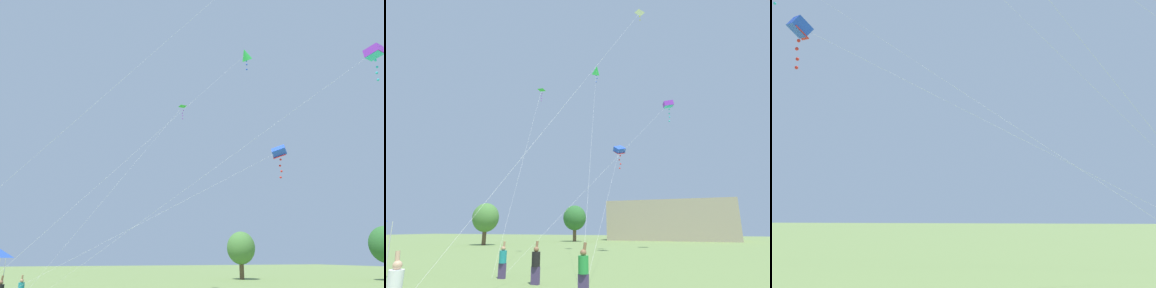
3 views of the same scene
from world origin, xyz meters
TOP-DOWN VIEW (x-y plane):
  - distant_building at (4.94, 65.44)m, footprint 26.96×11.11m
  - tree_far_right at (-21.62, 34.16)m, footprint 4.38×3.94m
  - tree_near_right at (-13.20, 52.20)m, footprint 4.79×4.31m
  - person_green_shirt at (6.07, 5.11)m, footprint 0.42×0.42m
  - person_black_shirt at (2.99, 6.71)m, footprint 0.41×0.41m
  - person_teal_shirt at (0.43, 7.62)m, footprint 0.40×0.40m
  - kite_green_delta_0 at (-4.42, 20.05)m, footprint 4.93×13.36m
  - kite_green_diamond_1 at (0.56, 25.05)m, footprint 6.32×21.14m
  - kite_purple_box_2 at (8.41, 32.55)m, footprint 9.07×25.17m
  - kite_white_delta_3 at (6.47, 24.23)m, footprint 4.66×25.54m
  - kite_blue_box_4 at (2.76, 26.63)m, footprint 4.07×22.24m

SIDE VIEW (x-z plane):
  - person_teal_shirt at x=0.43m, z-range -0.03..1.90m
  - person_black_shirt at x=2.99m, z-range -0.03..1.98m
  - person_green_shirt at x=6.07m, z-range -0.03..2.03m
  - tree_far_right at x=-21.62m, z-range 0.97..7.57m
  - distant_building at x=4.94m, z-range 0.00..8.61m
  - tree_near_right at x=-13.20m, z-range 1.06..8.28m
  - kite_blue_box_4 at x=2.76m, z-range 5.41..17.68m
  - kite_green_delta_0 at x=-4.42m, z-range 8.48..26.39m
  - kite_purple_box_2 at x=8.41m, z-range 9.19..28.58m
  - kite_green_diamond_1 at x=0.56m, z-range 10.46..32.99m
  - kite_white_delta_3 at x=6.47m, z-range 13.58..42.18m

